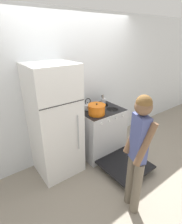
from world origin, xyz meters
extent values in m
plane|color=gray|center=(0.00, 0.00, 0.00)|extent=(14.00, 14.00, 0.00)
cube|color=silver|center=(0.00, 0.03, 1.27)|extent=(10.00, 0.06, 2.55)
cube|color=white|center=(-0.59, -0.32, 0.91)|extent=(0.69, 0.64, 1.81)
cube|color=#2D2D2D|center=(-0.59, -0.64, 1.30)|extent=(0.68, 0.01, 0.01)
cylinder|color=#B2B5BA|center=(-0.38, -0.66, 0.80)|extent=(0.02, 0.02, 0.58)
cube|color=silver|center=(0.30, -0.34, 0.45)|extent=(0.81, 0.69, 0.91)
cube|color=black|center=(0.30, -0.34, 0.90)|extent=(0.80, 0.68, 0.02)
cube|color=black|center=(0.30, -0.66, 0.44)|extent=(0.71, 0.05, 0.69)
cylinder|color=black|center=(0.12, -0.48, 0.91)|extent=(0.22, 0.22, 0.01)
cylinder|color=black|center=(0.48, -0.48, 0.91)|extent=(0.22, 0.22, 0.01)
cylinder|color=black|center=(0.12, -0.21, 0.91)|extent=(0.22, 0.22, 0.01)
cylinder|color=black|center=(0.48, -0.21, 0.91)|extent=(0.22, 0.22, 0.01)
cylinder|color=silver|center=(0.06, -0.70, 0.84)|extent=(0.04, 0.02, 0.04)
cylinder|color=silver|center=(0.22, -0.70, 0.84)|extent=(0.04, 0.02, 0.04)
cylinder|color=silver|center=(0.38, -0.70, 0.84)|extent=(0.04, 0.02, 0.04)
cylinder|color=silver|center=(0.54, -0.70, 0.84)|extent=(0.04, 0.02, 0.04)
cube|color=black|center=(0.30, -1.05, 0.12)|extent=(0.75, 0.73, 0.04)
cube|color=#99999E|center=(0.30, -0.43, 0.41)|extent=(0.67, 0.38, 0.01)
cylinder|color=orange|center=(0.12, -0.48, 0.99)|extent=(0.29, 0.29, 0.16)
cylinder|color=orange|center=(0.12, -0.48, 1.08)|extent=(0.30, 0.30, 0.02)
sphere|color=black|center=(0.12, -0.48, 1.10)|extent=(0.03, 0.03, 0.03)
cylinder|color=orange|center=(-0.04, -0.48, 1.04)|extent=(0.03, 0.02, 0.02)
cylinder|color=orange|center=(0.27, -0.48, 1.04)|extent=(0.03, 0.02, 0.02)
cylinder|color=silver|center=(0.13, -0.21, 0.95)|extent=(0.16, 0.16, 0.09)
cone|color=silver|center=(0.13, -0.21, 1.01)|extent=(0.15, 0.15, 0.02)
sphere|color=black|center=(0.13, -0.21, 1.03)|extent=(0.02, 0.02, 0.02)
cone|color=silver|center=(0.21, -0.21, 0.96)|extent=(0.09, 0.03, 0.08)
torus|color=black|center=(0.13, -0.21, 1.06)|extent=(0.13, 0.01, 0.13)
cylinder|color=#B7BABF|center=(0.50, -0.20, 0.97)|extent=(0.09, 0.09, 0.12)
cylinder|color=#9E7547|center=(0.50, -0.20, 1.02)|extent=(0.03, 0.02, 0.17)
cylinder|color=#232326|center=(0.48, -0.19, 1.02)|extent=(0.04, 0.03, 0.17)
cylinder|color=#B2B5BA|center=(0.50, -0.21, 1.03)|extent=(0.01, 0.02, 0.19)
cylinder|color=#6B6051|center=(-0.17, -1.66, 0.39)|extent=(0.11, 0.11, 0.78)
cylinder|color=#6B6051|center=(-0.12, -1.51, 0.39)|extent=(0.11, 0.11, 0.78)
cube|color=#4C5693|center=(-0.14, -1.59, 1.08)|extent=(0.19, 0.25, 0.59)
cylinder|color=brown|center=(-0.18, -1.70, 1.08)|extent=(0.25, 0.15, 0.52)
cylinder|color=brown|center=(-0.10, -1.47, 1.08)|extent=(0.25, 0.15, 0.52)
sphere|color=brown|center=(-0.14, -1.59, 1.47)|extent=(0.19, 0.19, 0.19)
sphere|color=brown|center=(-0.14, -1.59, 1.51)|extent=(0.17, 0.17, 0.17)
camera|label=1|loc=(-1.59, -2.61, 2.16)|focal=28.00mm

